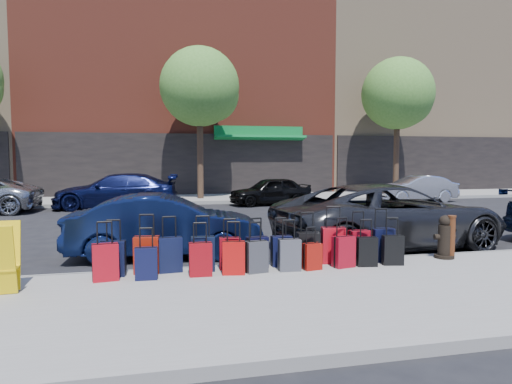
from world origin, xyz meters
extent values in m
plane|color=black|center=(0.00, 0.00, 0.00)|extent=(120.00, 120.00, 0.00)
cube|color=gray|center=(0.00, -6.50, 0.07)|extent=(60.00, 4.00, 0.15)
cube|color=gray|center=(0.00, 10.00, 0.07)|extent=(60.00, 4.00, 0.15)
cube|color=gray|center=(0.00, -4.48, 0.07)|extent=(60.00, 0.08, 0.15)
cube|color=gray|center=(0.00, 7.98, 0.07)|extent=(60.00, 0.08, 0.15)
cube|color=maroon|center=(0.00, 18.00, 10.00)|extent=(17.00, 12.00, 20.00)
cube|color=black|center=(0.00, 11.95, 1.70)|extent=(16.66, 0.15, 3.40)
cube|color=#0C6C2E|center=(4.00, 11.60, 3.20)|extent=(5.00, 0.91, 0.27)
cube|color=#0C6C2E|center=(4.00, 11.90, 3.55)|extent=(5.00, 0.10, 0.60)
cube|color=tan|center=(16.00, 18.00, 9.00)|extent=(15.00, 12.00, 18.00)
cube|color=black|center=(16.00, 11.95, 1.70)|extent=(14.70, 0.15, 3.40)
cylinder|color=black|center=(0.50, 9.50, 2.55)|extent=(0.30, 0.30, 4.80)
sphere|color=#427928|center=(0.50, 9.50, 5.52)|extent=(3.80, 3.80, 3.80)
sphere|color=#427928|center=(1.10, 9.50, 5.14)|extent=(2.58, 2.58, 2.58)
cylinder|color=black|center=(11.00, 9.50, 2.55)|extent=(0.30, 0.30, 4.80)
sphere|color=#427928|center=(11.00, 9.50, 5.52)|extent=(3.80, 3.80, 3.80)
sphere|color=#427928|center=(11.60, 9.50, 5.14)|extent=(2.58, 2.58, 2.58)
cube|color=black|center=(-2.47, -4.82, 0.45)|extent=(0.41, 0.26, 0.59)
cylinder|color=black|center=(-2.47, -4.82, 1.09)|extent=(0.22, 0.05, 0.03)
cube|color=maroon|center=(-1.93, -4.75, 0.47)|extent=(0.45, 0.29, 0.63)
cylinder|color=black|center=(-1.93, -4.75, 1.15)|extent=(0.24, 0.06, 0.03)
cube|color=black|center=(-1.53, -4.75, 0.45)|extent=(0.42, 0.26, 0.60)
cylinder|color=black|center=(-1.53, -4.75, 1.11)|extent=(0.23, 0.05, 0.03)
cube|color=black|center=(-0.97, -4.81, 0.45)|extent=(0.42, 0.25, 0.60)
cylinder|color=black|center=(-0.97, -4.81, 1.11)|extent=(0.23, 0.05, 0.03)
cube|color=maroon|center=(-0.48, -4.79, 0.43)|extent=(0.39, 0.24, 0.56)
cylinder|color=black|center=(-0.48, -4.79, 1.04)|extent=(0.21, 0.05, 0.03)
cube|color=black|center=(0.01, -4.82, 0.43)|extent=(0.41, 0.28, 0.56)
cylinder|color=black|center=(0.01, -4.82, 1.04)|extent=(0.21, 0.07, 0.03)
cube|color=black|center=(0.48, -4.76, 0.43)|extent=(0.37, 0.21, 0.55)
cylinder|color=black|center=(0.48, -4.76, 1.02)|extent=(0.21, 0.03, 0.03)
cube|color=black|center=(0.96, -4.85, 0.46)|extent=(0.42, 0.24, 0.62)
cylinder|color=black|center=(0.96, -4.85, 1.12)|extent=(0.23, 0.04, 0.03)
cube|color=#B20B18|center=(1.50, -4.76, 0.48)|extent=(0.49, 0.33, 0.67)
cylinder|color=black|center=(1.50, -4.76, 1.21)|extent=(0.25, 0.08, 0.03)
cube|color=maroon|center=(2.01, -4.79, 0.45)|extent=(0.41, 0.24, 0.60)
cylinder|color=black|center=(2.01, -4.79, 1.11)|extent=(0.23, 0.04, 0.03)
cube|color=black|center=(2.47, -4.83, 0.47)|extent=(0.43, 0.24, 0.63)
cylinder|color=black|center=(2.47, -4.83, 1.15)|extent=(0.24, 0.04, 0.03)
cube|color=#A10A16|center=(-2.57, -5.08, 0.45)|extent=(0.43, 0.29, 0.60)
cylinder|color=black|center=(-2.57, -5.08, 1.10)|extent=(0.23, 0.06, 0.03)
cube|color=black|center=(-1.93, -5.16, 0.41)|extent=(0.37, 0.22, 0.52)
cylinder|color=black|center=(-1.93, -5.16, 0.98)|extent=(0.20, 0.04, 0.03)
cube|color=maroon|center=(-1.04, -5.13, 0.43)|extent=(0.39, 0.23, 0.56)
cylinder|color=black|center=(-1.04, -5.13, 1.04)|extent=(0.21, 0.04, 0.03)
cube|color=#B30D0B|center=(-0.48, -5.15, 0.43)|extent=(0.41, 0.28, 0.56)
cylinder|color=black|center=(-0.48, -5.15, 1.04)|extent=(0.21, 0.07, 0.03)
cube|color=#333337|center=(-0.07, -5.12, 0.42)|extent=(0.40, 0.28, 0.54)
cylinder|color=black|center=(-0.07, -5.12, 1.02)|extent=(0.21, 0.07, 0.03)
cube|color=#434348|center=(0.52, -5.13, 0.43)|extent=(0.39, 0.24, 0.56)
cylinder|color=black|center=(0.52, -5.13, 1.03)|extent=(0.21, 0.04, 0.03)
cube|color=maroon|center=(0.94, -5.15, 0.38)|extent=(0.35, 0.24, 0.47)
cylinder|color=black|center=(0.94, -5.15, 0.90)|extent=(0.18, 0.06, 0.03)
cube|color=maroon|center=(1.55, -5.11, 0.43)|extent=(0.42, 0.29, 0.56)
cylinder|color=black|center=(1.55, -5.11, 1.04)|extent=(0.22, 0.07, 0.03)
cube|color=black|center=(2.00, -5.12, 0.42)|extent=(0.39, 0.26, 0.53)
cylinder|color=black|center=(2.00, -5.12, 1.00)|extent=(0.20, 0.06, 0.03)
cube|color=black|center=(2.52, -5.13, 0.42)|extent=(0.40, 0.28, 0.54)
cylinder|color=black|center=(2.52, -5.13, 1.01)|extent=(0.21, 0.07, 0.03)
cylinder|color=black|center=(3.81, -4.85, 0.18)|extent=(0.38, 0.38, 0.06)
cylinder|color=black|center=(3.81, -4.85, 0.51)|extent=(0.26, 0.26, 0.60)
sphere|color=black|center=(3.81, -4.85, 0.88)|extent=(0.23, 0.23, 0.23)
cylinder|color=black|center=(3.81, -4.85, 0.58)|extent=(0.44, 0.16, 0.11)
cylinder|color=#38190C|center=(3.90, -4.93, 0.57)|extent=(0.14, 0.14, 0.84)
cylinder|color=#38190C|center=(3.90, -4.93, 0.99)|extent=(0.16, 0.16, 0.04)
imported|color=#0D183B|center=(-1.54, -2.83, 0.67)|extent=(4.17, 1.67, 1.35)
imported|color=#2F2F31|center=(3.61, -3.08, 0.77)|extent=(5.77, 3.16, 1.53)
imported|color=#0C1238|center=(-3.27, 7.04, 0.73)|extent=(5.22, 2.50, 1.47)
imported|color=black|center=(3.37, 7.05, 0.63)|extent=(3.86, 1.97, 1.26)
imported|color=silver|center=(10.59, 6.91, 0.64)|extent=(3.87, 1.36, 1.27)
camera|label=1|loc=(-1.82, -12.70, 2.14)|focal=32.00mm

